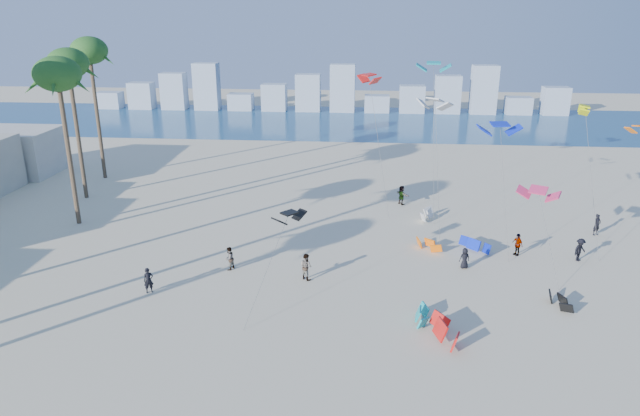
{
  "coord_description": "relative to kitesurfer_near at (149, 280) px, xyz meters",
  "views": [
    {
      "loc": [
        6.29,
        -22.37,
        17.98
      ],
      "look_at": [
        3.0,
        16.0,
        4.5
      ],
      "focal_mm": 32.39,
      "sensor_mm": 36.0,
      "label": 1
    }
  ],
  "objects": [
    {
      "name": "kitesurfer_near",
      "position": [
        0.0,
        0.0,
        0.0
      ],
      "size": [
        0.76,
        0.68,
        1.74
      ],
      "primitive_type": "imported",
      "rotation": [
        0.0,
        0.0,
        0.53
      ],
      "color": "black",
      "rests_on": "ground"
    },
    {
      "name": "grounded_kites",
      "position": [
        20.37,
        3.81,
        -0.42
      ],
      "size": [
        10.56,
        23.38,
        1.06
      ],
      "color": "#0D99A4",
      "rests_on": "ground"
    },
    {
      "name": "ground",
      "position": [
        7.95,
        -10.91,
        -0.87
      ],
      "size": [
        220.0,
        220.0,
        0.0
      ],
      "primitive_type": "plane",
      "color": "beige",
      "rests_on": "ground"
    },
    {
      "name": "kitesurfer_mid",
      "position": [
        10.16,
        2.9,
        0.08
      ],
      "size": [
        1.17,
        1.14,
        1.89
      ],
      "primitive_type": "imported",
      "rotation": [
        0.0,
        0.0,
        2.45
      ],
      "color": "gray",
      "rests_on": "ground"
    },
    {
      "name": "ocean",
      "position": [
        7.95,
        61.09,
        -0.87
      ],
      "size": [
        220.0,
        220.0,
        0.0
      ],
      "primitive_type": "plane",
      "color": "navy",
      "rests_on": "ground"
    },
    {
      "name": "flying_kites",
      "position": [
        21.79,
        12.54,
        9.17
      ],
      "size": [
        30.68,
        25.31,
        13.79
      ],
      "color": "black",
      "rests_on": "ground"
    },
    {
      "name": "distant_skyline",
      "position": [
        6.76,
        71.09,
        2.22
      ],
      "size": [
        85.0,
        3.0,
        8.4
      ],
      "color": "#9EADBF",
      "rests_on": "ground"
    },
    {
      "name": "kitesurfers_far",
      "position": [
        21.17,
        10.95,
        0.01
      ],
      "size": [
        29.69,
        17.14,
        1.84
      ],
      "color": "black",
      "rests_on": "ground"
    }
  ]
}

